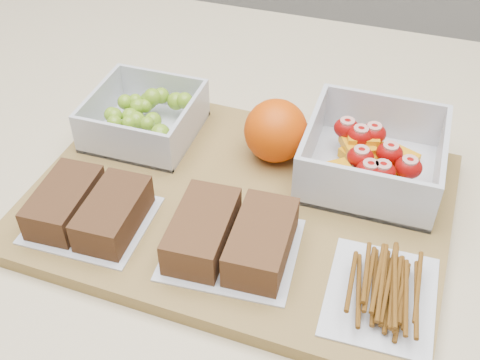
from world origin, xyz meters
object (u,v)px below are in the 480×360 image
Objects in this scene: cutting_board at (238,204)px; pretzel_bag at (383,287)px; sandwich_bag_center at (232,237)px; sandwich_bag_left at (89,208)px; grape_container at (145,117)px; orange at (276,131)px; fruit_container at (372,158)px.

pretzel_bag is (0.16, -0.08, 0.02)m from cutting_board.
cutting_board is 0.18m from pretzel_bag.
sandwich_bag_center is 1.12× the size of pretzel_bag.
sandwich_bag_center is at bearing 2.64° from sandwich_bag_left.
cutting_board is at bearing -28.49° from grape_container.
pretzel_bag is at bearing -0.81° from sandwich_bag_left.
grape_container is 0.90× the size of sandwich_bag_center.
orange is 0.21m from sandwich_bag_left.
grape_container is at bearing 153.41° from cutting_board.
grape_container is 1.01× the size of sandwich_bag_left.
fruit_container is (0.26, 0.00, 0.00)m from grape_container.
sandwich_bag_left is at bearing -86.55° from grape_container.
fruit_container is 0.18m from sandwich_bag_center.
cutting_board is 6.10× the size of orange.
fruit_container reaches higher than cutting_board.
cutting_board is 3.62× the size of grape_container.
sandwich_bag_left is (-0.25, -0.15, -0.01)m from fruit_container.
fruit_container is 2.02× the size of orange.
orange is (0.02, 0.08, 0.04)m from cutting_board.
cutting_board is at bearing 30.71° from sandwich_bag_left.
sandwich_bag_center is 0.14m from pretzel_bag.
sandwich_bag_left is 1.00× the size of pretzel_bag.
cutting_board is 0.15m from fruit_container.
orange is 0.54× the size of sandwich_bag_center.
sandwich_bag_left is 0.14m from sandwich_bag_center.
pretzel_bag is (0.04, -0.16, -0.01)m from fruit_container.
sandwich_bag_left is at bearing 179.19° from pretzel_bag.
grape_container reaches higher than cutting_board.
sandwich_bag_center is at bearing -74.70° from cutting_board.
sandwich_bag_center is (0.14, 0.01, 0.00)m from sandwich_bag_left.
sandwich_bag_left reaches higher than pretzel_bag.
sandwich_bag_center reaches higher than pretzel_bag.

